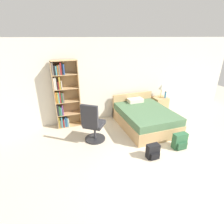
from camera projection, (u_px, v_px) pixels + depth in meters
The scene contains 10 objects.
ground_plane at pixel (176, 177), 3.55m from camera, with size 14.00×14.00×0.00m, color beige.
wall_back at pixel (119, 79), 5.82m from camera, with size 9.00×0.06×2.60m.
bookshelf at pixel (64, 95), 5.17m from camera, with size 0.73×0.30×2.03m.
bed at pixel (144, 117), 5.45m from camera, with size 1.44×1.94×0.83m.
office_chair at pixel (93, 125), 4.55m from camera, with size 0.70×0.72×1.12m.
nightstand at pixel (159, 105), 6.40m from camera, with size 0.49×0.49×0.60m.
table_lamp at pixel (162, 88), 6.18m from camera, with size 0.22×0.22×0.46m.
water_bottle at pixel (165, 95), 6.17m from camera, with size 0.06×0.06×0.24m.
backpack_green at pixel (180, 141), 4.40m from camera, with size 0.36×0.22×0.41m.
backpack_black at pixel (153, 152), 4.05m from camera, with size 0.30×0.22×0.34m.
Camera 1 is at (-2.15, -2.13, 2.63)m, focal length 28.00 mm.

